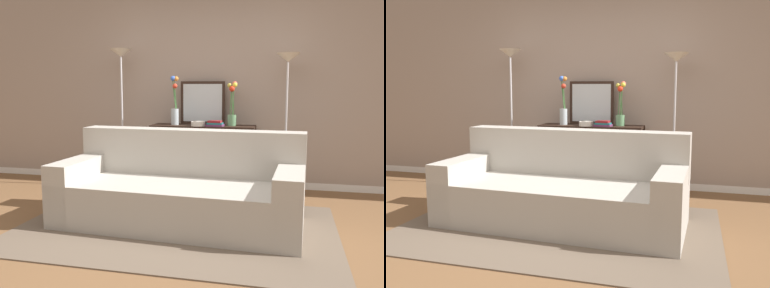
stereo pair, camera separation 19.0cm
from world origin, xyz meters
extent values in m
cube|color=brown|center=(0.00, 0.00, -0.01)|extent=(16.00, 16.00, 0.02)
cube|color=white|center=(0.00, 2.27, 0.04)|extent=(12.00, 0.15, 0.09)
cube|color=gray|center=(0.00, 2.27, 1.46)|extent=(12.00, 0.14, 2.75)
cube|color=brown|center=(-0.02, 0.41, 0.01)|extent=(2.90, 1.97, 0.01)
cube|color=#ADA89E|center=(-0.02, 0.51, 0.21)|extent=(2.33, 1.09, 0.42)
cube|color=#ADA89E|center=(0.00, 0.87, 0.65)|extent=(2.29, 0.37, 0.46)
cube|color=#ADA89E|center=(-1.04, 0.56, 0.30)|extent=(0.29, 0.99, 0.60)
cube|color=#ADA89E|center=(1.00, 0.46, 0.30)|extent=(0.29, 0.99, 0.60)
cube|color=black|center=(-0.09, 1.95, 0.81)|extent=(1.31, 0.39, 0.03)
cube|color=black|center=(-0.09, 1.95, 0.15)|extent=(1.21, 0.33, 0.01)
cube|color=black|center=(-0.72, 1.78, 0.40)|extent=(0.05, 0.05, 0.80)
cube|color=black|center=(0.54, 1.78, 0.40)|extent=(0.05, 0.05, 0.80)
cube|color=black|center=(-0.72, 2.12, 0.40)|extent=(0.05, 0.05, 0.80)
cube|color=black|center=(0.54, 2.12, 0.40)|extent=(0.05, 0.05, 0.80)
cylinder|color=silver|center=(-1.15, 1.85, 0.01)|extent=(0.26, 0.26, 0.02)
cylinder|color=silver|center=(-1.15, 1.85, 0.86)|extent=(0.02, 0.02, 1.67)
cone|color=silver|center=(-1.15, 1.85, 1.74)|extent=(0.28, 0.28, 0.10)
cylinder|color=silver|center=(0.94, 1.85, 0.01)|extent=(0.26, 0.26, 0.02)
cylinder|color=silver|center=(0.94, 1.85, 0.81)|extent=(0.02, 0.02, 1.57)
cone|color=silver|center=(0.94, 1.85, 1.65)|extent=(0.28, 0.28, 0.10)
cube|color=black|center=(-0.13, 2.11, 1.10)|extent=(0.58, 0.02, 0.55)
cube|color=silver|center=(-0.13, 2.10, 1.10)|extent=(0.51, 0.01, 0.48)
cylinder|color=silver|center=(-0.46, 1.93, 0.93)|extent=(0.10, 0.10, 0.21)
cylinder|color=#3D7538|center=(-0.45, 1.92, 1.17)|extent=(0.03, 0.02, 0.29)
sphere|color=red|center=(-0.44, 1.90, 1.32)|extent=(0.06, 0.06, 0.06)
cylinder|color=#3D7538|center=(-0.46, 1.92, 1.22)|extent=(0.05, 0.02, 0.38)
sphere|color=blue|center=(-0.47, 1.90, 1.41)|extent=(0.06, 0.06, 0.06)
cylinder|color=#3D7538|center=(-0.45, 1.92, 1.22)|extent=(0.03, 0.04, 0.38)
sphere|color=orange|center=(-0.43, 1.91, 1.41)|extent=(0.06, 0.06, 0.06)
cylinder|color=#669E6B|center=(0.27, 1.97, 0.89)|extent=(0.11, 0.11, 0.14)
cylinder|color=#3D7538|center=(0.27, 1.95, 1.12)|extent=(0.03, 0.01, 0.32)
sphere|color=red|center=(0.27, 1.93, 1.28)|extent=(0.07, 0.07, 0.07)
cylinder|color=#3D7538|center=(0.26, 1.97, 1.14)|extent=(0.02, 0.06, 0.36)
sphere|color=gold|center=(0.24, 1.98, 1.33)|extent=(0.05, 0.05, 0.05)
cylinder|color=#3D7538|center=(0.29, 1.98, 1.15)|extent=(0.04, 0.04, 0.38)
sphere|color=#DC5C4B|center=(0.30, 1.99, 1.35)|extent=(0.07, 0.07, 0.07)
cylinder|color=#3D7538|center=(0.29, 1.96, 1.15)|extent=(0.02, 0.05, 0.37)
sphere|color=yellow|center=(0.31, 1.96, 1.33)|extent=(0.06, 0.06, 0.06)
cylinder|color=silver|center=(-0.13, 1.82, 0.85)|extent=(0.18, 0.18, 0.05)
torus|color=silver|center=(-0.13, 1.82, 0.88)|extent=(0.18, 0.18, 0.01)
cube|color=#6B3360|center=(0.08, 1.84, 0.84)|extent=(0.22, 0.18, 0.02)
cube|color=#1E7075|center=(0.09, 1.83, 0.86)|extent=(0.19, 0.15, 0.02)
cube|color=maroon|center=(0.08, 1.84, 0.88)|extent=(0.17, 0.14, 0.02)
cube|color=silver|center=(-0.62, 1.95, 0.06)|extent=(0.02, 0.15, 0.13)
cube|color=#B77F33|center=(-0.59, 1.95, 0.05)|extent=(0.02, 0.14, 0.11)
cube|color=#6B3360|center=(-0.55, 1.95, 0.05)|extent=(0.06, 0.16, 0.11)
cube|color=slate|center=(-0.48, 1.95, 0.05)|extent=(0.06, 0.15, 0.10)
cube|color=#236033|center=(-0.44, 1.95, 0.05)|extent=(0.03, 0.15, 0.11)
cube|color=navy|center=(-0.39, 1.95, 0.06)|extent=(0.06, 0.15, 0.12)
cube|color=#BC3328|center=(-0.33, 1.95, 0.06)|extent=(0.05, 0.14, 0.12)
cube|color=gold|center=(-0.28, 1.95, 0.05)|extent=(0.04, 0.17, 0.10)
cube|color=#2D2D33|center=(-0.24, 1.95, 0.06)|extent=(0.04, 0.14, 0.11)
cube|color=maroon|center=(-0.19, 1.95, 0.06)|extent=(0.05, 0.17, 0.13)
camera|label=1|loc=(0.97, -3.11, 1.29)|focal=38.24mm
camera|label=2|loc=(1.16, -3.06, 1.29)|focal=38.24mm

